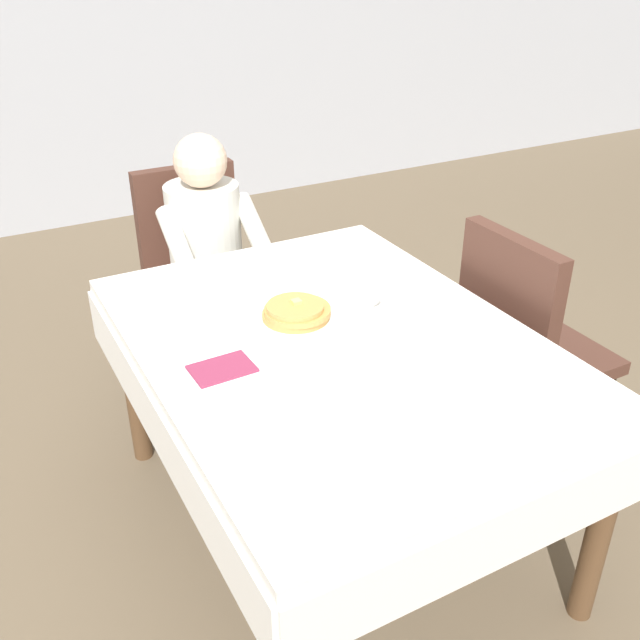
# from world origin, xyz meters

# --- Properties ---
(ground_plane) EXTENTS (14.00, 14.00, 0.00)m
(ground_plane) POSITION_xyz_m (0.00, 0.00, 0.00)
(ground_plane) COLOR brown
(dining_table_main) EXTENTS (1.12, 1.52, 0.74)m
(dining_table_main) POSITION_xyz_m (0.00, 0.00, 0.65)
(dining_table_main) COLOR white
(dining_table_main) RESTS_ON ground
(chair_diner) EXTENTS (0.44, 0.45, 0.93)m
(chair_diner) POSITION_xyz_m (-0.02, 1.17, 0.53)
(chair_diner) COLOR #4C2D23
(chair_diner) RESTS_ON ground
(diner_person) EXTENTS (0.40, 0.43, 1.12)m
(diner_person) POSITION_xyz_m (-0.02, 1.01, 0.67)
(diner_person) COLOR silver
(diner_person) RESTS_ON ground
(chair_right_side) EXTENTS (0.45, 0.44, 0.93)m
(chair_right_side) POSITION_xyz_m (0.77, 0.00, 0.53)
(chair_right_side) COLOR #4C2D23
(chair_right_side) RESTS_ON ground
(plate_breakfast) EXTENTS (0.28, 0.28, 0.02)m
(plate_breakfast) POSITION_xyz_m (-0.06, 0.14, 0.75)
(plate_breakfast) COLOR white
(plate_breakfast) RESTS_ON dining_table_main
(breakfast_stack) EXTENTS (0.21, 0.21, 0.06)m
(breakfast_stack) POSITION_xyz_m (-0.06, 0.14, 0.78)
(breakfast_stack) COLOR tan
(breakfast_stack) RESTS_ON plate_breakfast
(cup_coffee) EXTENTS (0.11, 0.08, 0.08)m
(cup_coffee) POSITION_xyz_m (0.15, 0.10, 0.78)
(cup_coffee) COLOR white
(cup_coffee) RESTS_ON dining_table_main
(syrup_pitcher) EXTENTS (0.08, 0.08, 0.07)m
(syrup_pitcher) POSITION_xyz_m (-0.35, 0.28, 0.78)
(syrup_pitcher) COLOR silver
(syrup_pitcher) RESTS_ON dining_table_main
(fork_left_of_plate) EXTENTS (0.03, 0.18, 0.00)m
(fork_left_of_plate) POSITION_xyz_m (-0.25, 0.12, 0.74)
(fork_left_of_plate) COLOR silver
(fork_left_of_plate) RESTS_ON dining_table_main
(knife_right_of_plate) EXTENTS (0.04, 0.20, 0.00)m
(knife_right_of_plate) POSITION_xyz_m (0.13, 0.12, 0.74)
(knife_right_of_plate) COLOR silver
(knife_right_of_plate) RESTS_ON dining_table_main
(spoon_near_edge) EXTENTS (0.15, 0.05, 0.00)m
(spoon_near_edge) POSITION_xyz_m (-0.08, -0.18, 0.74)
(spoon_near_edge) COLOR silver
(spoon_near_edge) RESTS_ON dining_table_main
(napkin_folded) EXTENTS (0.17, 0.13, 0.01)m
(napkin_folded) POSITION_xyz_m (-0.36, 0.00, 0.74)
(napkin_folded) COLOR #8C2D4C
(napkin_folded) RESTS_ON dining_table_main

